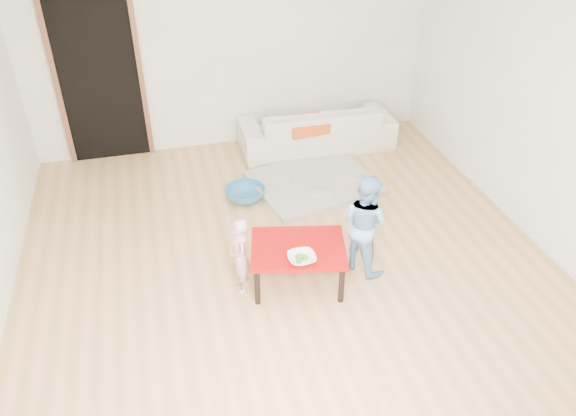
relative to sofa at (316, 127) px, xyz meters
name	(u,v)px	position (x,y,z in m)	size (l,w,h in m)	color
floor	(283,252)	(-0.97, -2.05, -0.29)	(5.00, 5.00, 0.01)	tan
back_wall	(232,44)	(-0.97, 0.45, 1.01)	(5.00, 0.02, 2.60)	white
right_wall	(537,103)	(1.53, -2.05, 1.01)	(0.02, 5.00, 2.60)	white
doorway	(99,79)	(-2.57, 0.43, 0.74)	(1.02, 0.08, 2.11)	brown
sofa	(316,127)	(0.00, 0.00, 0.00)	(1.95, 0.76, 0.57)	white
cushion	(306,125)	(-0.21, -0.22, 0.15)	(0.48, 0.42, 0.13)	#D85018
red_table	(298,265)	(-0.94, -2.52, -0.08)	(0.83, 0.62, 0.41)	#960808
bowl	(302,258)	(-0.97, -2.72, 0.16)	(0.24, 0.24, 0.06)	white
broccoli	(302,258)	(-0.97, -2.72, 0.16)	(0.12, 0.12, 0.06)	#2D5919
child_pink	(240,256)	(-1.46, -2.47, 0.09)	(0.27, 0.18, 0.74)	#D2607F
child_blue	(365,224)	(-0.30, -2.44, 0.21)	(0.48, 0.37, 0.99)	#61A7E2
basin	(245,194)	(-1.14, -1.01, -0.21)	(0.45, 0.45, 0.14)	teal
blanket	(314,183)	(-0.30, -0.92, -0.25)	(1.35, 1.13, 0.07)	#B9B0A4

